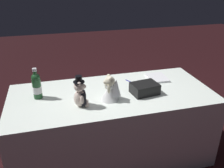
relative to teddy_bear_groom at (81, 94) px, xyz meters
The scene contains 8 objects.
ground_plane 0.98m from the teddy_bear_groom, 152.61° to the right, with size 12.00×12.00×0.00m, color black.
reception_table 0.63m from the teddy_bear_groom, 152.61° to the right, with size 2.02×0.91×0.78m, color white.
teddy_bear_groom is the anchor object (origin of this frame).
teddy_bear_bride 0.30m from the teddy_bear_groom, behind, with size 0.21×0.17×0.25m.
champagne_bottle 0.46m from the teddy_bear_groom, 34.42° to the right, with size 0.08×0.08×0.30m.
signing_pen 0.71m from the teddy_bear_groom, 148.35° to the right, with size 0.08×0.14×0.01m.
gift_case_black 0.65m from the teddy_bear_groom, behind, with size 0.28×0.22×0.11m.
guestbook 1.01m from the teddy_bear_groom, 157.29° to the right, with size 0.20×0.26×0.02m, color white.
Camera 1 is at (0.54, 2.07, 1.89)m, focal length 38.67 mm.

